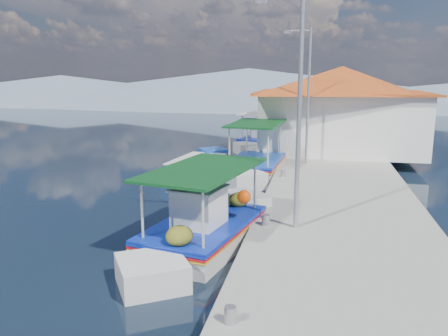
# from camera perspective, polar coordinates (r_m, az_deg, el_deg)

# --- Properties ---
(ground) EXTENTS (160.00, 160.00, 0.00)m
(ground) POSITION_cam_1_polar(r_m,az_deg,el_deg) (11.81, -15.01, -11.18)
(ground) COLOR black
(ground) RESTS_ON ground
(quay) EXTENTS (5.00, 44.00, 0.50)m
(quay) POSITION_cam_1_polar(r_m,az_deg,el_deg) (16.24, 14.31, -3.82)
(quay) COLOR gray
(quay) RESTS_ON ground
(bollards) EXTENTS (0.20, 17.20, 0.30)m
(bollards) POSITION_cam_1_polar(r_m,az_deg,el_deg) (15.45, 6.68, -2.80)
(bollards) COLOR #A5A8AD
(bollards) RESTS_ON quay
(main_caique) EXTENTS (3.07, 7.05, 2.37)m
(main_caique) POSITION_cam_1_polar(r_m,az_deg,el_deg) (12.22, -2.49, -7.67)
(main_caique) COLOR silver
(main_caique) RESTS_ON ground
(caique_green_canopy) EXTENTS (2.44, 7.08, 2.65)m
(caique_green_canopy) POSITION_cam_1_polar(r_m,az_deg,el_deg) (20.56, 4.09, 0.23)
(caique_green_canopy) COLOR silver
(caique_green_canopy) RESTS_ON ground
(caique_blue_hull) EXTENTS (2.26, 5.97, 1.07)m
(caique_blue_hull) POSITION_cam_1_polar(r_m,az_deg,el_deg) (20.83, -3.40, 0.09)
(caique_blue_hull) COLOR #1B46A5
(caique_blue_hull) RESTS_ON ground
(caique_far) EXTENTS (3.23, 6.59, 2.40)m
(caique_far) POSITION_cam_1_polar(r_m,az_deg,el_deg) (28.20, 5.07, 3.50)
(caique_far) COLOR silver
(caique_far) RESTS_ON ground
(harbor_building) EXTENTS (10.49, 10.49, 4.40)m
(harbor_building) POSITION_cam_1_polar(r_m,az_deg,el_deg) (24.73, 14.50, 7.43)
(harbor_building) COLOR white
(harbor_building) RESTS_ON quay
(lamp_post_near) EXTENTS (1.21, 0.14, 6.00)m
(lamp_post_near) POSITION_cam_1_polar(r_m,az_deg,el_deg) (11.68, 9.07, 8.33)
(lamp_post_near) COLOR #A5A8AD
(lamp_post_near) RESTS_ON quay
(lamp_post_far) EXTENTS (1.21, 0.14, 6.00)m
(lamp_post_far) POSITION_cam_1_polar(r_m,az_deg,el_deg) (20.66, 10.38, 9.79)
(lamp_post_far) COLOR #A5A8AD
(lamp_post_far) RESTS_ON quay
(mountain_ridge) EXTENTS (171.40, 96.00, 5.50)m
(mountain_ridge) POSITION_cam_1_polar(r_m,az_deg,el_deg) (65.70, 13.28, 9.43)
(mountain_ridge) COLOR slate
(mountain_ridge) RESTS_ON ground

